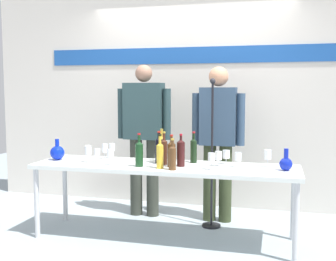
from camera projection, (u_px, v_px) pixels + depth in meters
ground_plane at (164, 238)px, 4.14m from camera, size 10.00×10.00×0.00m
back_wall at (191, 86)px, 5.26m from camera, size 5.32×0.11×3.00m
display_table at (164, 170)px, 4.08m from camera, size 2.57×0.67×0.73m
decanter_blue_left at (57, 152)px, 4.35m from camera, size 0.15×0.15×0.22m
decanter_blue_right at (286, 163)px, 3.78m from camera, size 0.12×0.12×0.20m
presenter_left at (144, 129)px, 4.82m from camera, size 0.63×0.22×1.74m
presenter_right at (218, 134)px, 4.61m from camera, size 0.58×0.22×1.71m
wine_bottle_0 at (172, 157)px, 3.80m from camera, size 0.07×0.07×0.29m
wine_bottle_1 at (160, 154)px, 3.88m from camera, size 0.06×0.06×0.32m
wine_bottle_2 at (181, 152)px, 3.98m from camera, size 0.08×0.08×0.31m
wine_bottle_3 at (164, 151)px, 4.08m from camera, size 0.07×0.07×0.32m
wine_bottle_4 at (194, 150)px, 4.18m from camera, size 0.07×0.07×0.31m
wine_bottle_5 at (139, 153)px, 3.98m from camera, size 0.08×0.08×0.32m
wine_bottle_6 at (171, 153)px, 3.95m from camera, size 0.08×0.08×0.31m
wine_bottle_7 at (162, 148)px, 4.26m from camera, size 0.07×0.07×0.33m
wine_bottle_8 at (159, 149)px, 4.18m from camera, size 0.08×0.08×0.32m
wine_glass_left_0 at (97, 152)px, 4.23m from camera, size 0.06×0.06×0.13m
wine_glass_left_1 at (105, 148)px, 4.38m from camera, size 0.06×0.06×0.16m
wine_glass_left_2 at (88, 150)px, 4.19m from camera, size 0.07×0.07×0.17m
wine_glass_left_3 at (88, 149)px, 4.38m from camera, size 0.06×0.06×0.15m
wine_glass_left_4 at (110, 154)px, 4.07m from camera, size 0.07×0.07×0.15m
wine_glass_left_5 at (112, 147)px, 4.46m from camera, size 0.06×0.06×0.16m
wine_glass_right_0 at (238, 157)px, 3.93m from camera, size 0.06×0.06×0.14m
wine_glass_right_1 at (226, 155)px, 4.09m from camera, size 0.07×0.07×0.14m
wine_glass_right_2 at (268, 155)px, 3.96m from camera, size 0.07×0.07×0.16m
wine_glass_right_3 at (218, 156)px, 3.99m from camera, size 0.07×0.07×0.14m
wine_glass_right_4 at (211, 158)px, 3.81m from camera, size 0.06×0.06×0.16m
microphone_stand at (212, 178)px, 4.45m from camera, size 0.20×0.20×1.58m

